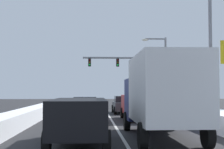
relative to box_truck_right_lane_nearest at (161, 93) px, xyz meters
The scene contains 13 objects.
ground_plane 5.98m from the box_truck_right_lane_nearest, 106.18° to the left, with size 120.00×120.00×0.00m, color #28282B.
lane_stripe_between_right_lane_and_center_lane 9.30m from the box_truck_right_lane_nearest, 100.00° to the left, with size 0.14×38.71×0.01m, color silver.
snow_bank_right_shoulder 9.81m from the box_truck_right_lane_nearest, 67.47° to the left, with size 2.00×38.71×0.89m, color white.
snow_bank_left_shoulder 11.40m from the box_truck_right_lane_nearest, 127.50° to the left, with size 1.26×38.71×0.84m, color white.
box_truck_right_lane_nearest is the anchor object (origin of this frame).
suv_red_right_lane_second 8.92m from the box_truck_right_lane_nearest, 88.36° to the left, with size 2.16×4.90×1.67m.
sedan_charcoal_right_lane_third 15.60m from the box_truck_right_lane_nearest, 90.41° to the left, with size 2.00×4.50×1.51m.
suv_black_center_lane_nearest 3.67m from the box_truck_right_lane_nearest, 159.02° to the right, with size 2.16×4.90×1.67m.
sedan_tan_center_lane_second 6.30m from the box_truck_right_lane_nearest, 120.05° to the left, with size 2.00×4.50×1.51m.
sedan_silver_center_lane_third 12.08m from the box_truck_right_lane_nearest, 106.54° to the left, with size 2.00×4.50×1.51m.
traffic_light_gantry 26.70m from the box_truck_right_lane_nearest, 87.87° to the left, with size 7.54×0.47×6.20m.
street_lamp_right_near 9.00m from the box_truck_right_lane_nearest, 58.84° to the left, with size 2.66×0.36×8.53m.
street_lamp_right_mid 21.92m from the box_truck_right_lane_nearest, 78.12° to the left, with size 2.66×0.36×7.63m.
Camera 1 is at (-1.22, -5.12, 1.99)m, focal length 53.61 mm.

